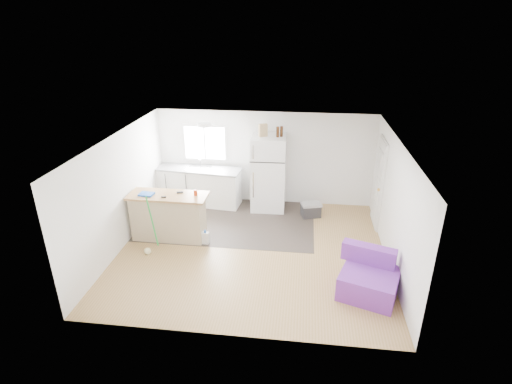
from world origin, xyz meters
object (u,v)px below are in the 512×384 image
red_cup (196,193)px  mop (149,243)px  cooler (311,210)px  bottle_right (281,131)px  cleaner_jug (206,238)px  bottle_left (278,132)px  kitchen_cabinets (200,185)px  cardboard_box (263,130)px  purple_seat (369,279)px  refrigerator (269,173)px  blue_tray (146,194)px  peninsula (169,216)px

red_cup → mop: bearing=-139.0°
cooler → bottle_right: size_ratio=2.15×
bottle_right → cleaner_jug: bearing=-126.9°
cooler → bottle_left: 2.06m
kitchen_cabinets → cardboard_box: bearing=2.5°
purple_seat → cardboard_box: bearing=143.9°
cleaner_jug → bottle_left: bottle_left is taller
refrigerator → mop: refrigerator is taller
blue_tray → cardboard_box: bearing=38.5°
red_cup → bottle_left: (1.60, 1.69, 0.92)m
kitchen_cabinets → mop: size_ratio=1.67×
cardboard_box → bottle_right: cardboard_box is taller
purple_seat → cardboard_box: size_ratio=3.97×
kitchen_cabinets → cardboard_box: size_ratio=7.44×
peninsula → cooler: 3.43m
kitchen_cabinets → cleaner_jug: bearing=-66.8°
purple_seat → peninsula: bearing=179.7°
cleaner_jug → mop: size_ratio=0.24×
kitchen_cabinets → mop: bearing=-93.7°
mop → bottle_left: 3.88m
peninsula → cardboard_box: (1.88, 1.76, 1.52)m
blue_tray → cardboard_box: cardboard_box is taller
cardboard_box → bottle_left: 0.35m
kitchen_cabinets → blue_tray: (-0.63, -1.93, 0.57)m
mop → bottle_left: bottle_left is taller
kitchen_cabinets → mop: (-0.44, -2.55, -0.26)m
cleaner_jug → red_cup: size_ratio=2.70×
refrigerator → blue_tray: refrigerator is taller
purple_seat → bottle_left: (-1.88, 3.19, 1.74)m
kitchen_cabinets → bottle_left: size_ratio=8.92×
cleaner_jug → blue_tray: size_ratio=1.08×
peninsula → bottle_right: size_ratio=6.80×
cooler → peninsula: bearing=-171.7°
bottle_left → blue_tray: bearing=-145.7°
peninsula → cooler: (3.11, 1.42, -0.34)m
red_cup → bottle_left: 2.50m
peninsula → purple_seat: bearing=-19.0°
mop → red_cup: mop is taller
peninsula → purple_seat: 4.36m
red_cup → cooler: bearing=28.9°
peninsula → bottle_right: 3.29m
refrigerator → cleaner_jug: bearing=-122.6°
blue_tray → red_cup: bearing=6.1°
refrigerator → blue_tray: size_ratio=6.32×
refrigerator → cardboard_box: 1.11m
cleaner_jug → cardboard_box: size_ratio=1.08×
bottle_left → bottle_right: 0.10m
cleaner_jug → bottle_left: 3.01m
kitchen_cabinets → purple_seat: 5.11m
cardboard_box → refrigerator: bearing=10.8°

